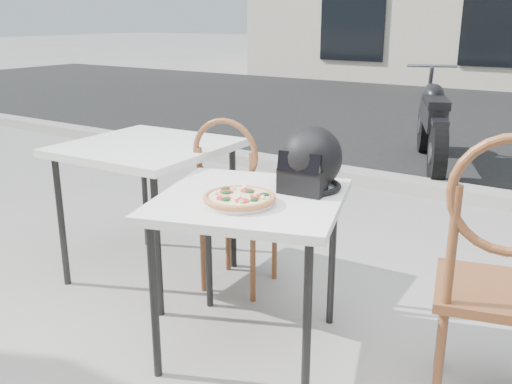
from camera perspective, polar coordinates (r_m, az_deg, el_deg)
The scene contains 9 objects.
curb at distance 5.14m, azimuth 23.19°, elevation -0.70°, with size 30.00×0.25×0.12m, color #9B9891.
cafe_table_main at distance 2.53m, azimuth -0.58°, elevation -1.88°, with size 1.00×1.00×0.76m.
plate at distance 2.40m, azimuth -1.65°, elevation -1.04°, with size 0.37×0.37×0.02m.
pizza at distance 2.39m, azimuth -1.66°, elevation -0.54°, with size 0.37×0.37×0.04m.
helmet at distance 2.59m, azimuth 5.42°, elevation 3.02°, with size 0.31×0.32×0.29m.
cafe_chair_main at distance 2.28m, azimuth 23.30°, elevation -6.79°, with size 0.54×0.54×1.16m.
cafe_table_side at distance 3.34m, azimuth -10.87°, elevation 3.54°, with size 0.90×0.90×0.82m.
cafe_chair_side at distance 3.14m, azimuth -2.28°, elevation -0.45°, with size 0.45×0.45×1.02m.
motorcycle at distance 6.19m, azimuth 17.17°, elevation 6.46°, with size 0.88×1.94×1.02m.
Camera 1 is at (0.79, -1.87, 1.52)m, focal length 40.00 mm.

